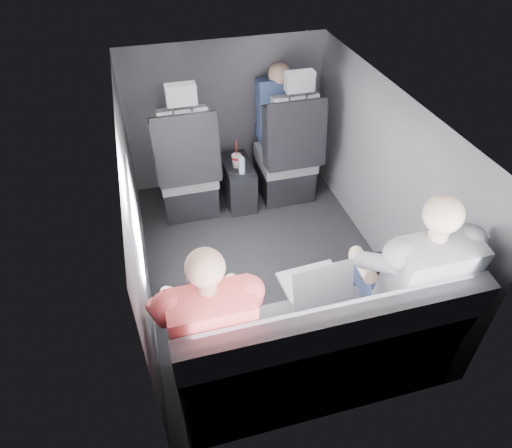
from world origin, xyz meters
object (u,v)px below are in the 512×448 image
object	(u,v)px
front_seat_right	(288,159)
water_bottle	(242,166)
laptop_silver	(316,283)
passenger_rear_left	(209,324)
soda_cup	(237,160)
passenger_rear_right	(408,279)
laptop_black	(389,267)
laptop_white	(209,304)
center_console	(238,183)
rear_bench	(316,351)
front_seat_left	(188,174)
passenger_front_right	(278,111)

from	to	relation	value
front_seat_right	water_bottle	xyz separation A→B (m)	(-0.45, -0.11, 0.07)
laptop_silver	passenger_rear_left	distance (m)	0.66
soda_cup	passenger_rear_left	xyz separation A→B (m)	(-0.58, -1.80, 0.17)
passenger_rear_left	passenger_rear_right	distance (m)	1.16
passenger_rear_left	passenger_rear_right	size ratio (longest dim) A/B	0.95
laptop_silver	laptop_black	distance (m)	0.47
water_bottle	passenger_rear_right	distance (m)	1.80
water_bottle	laptop_white	xyz separation A→B (m)	(-0.57, -1.57, 0.16)
center_console	soda_cup	size ratio (longest dim) A/B	1.85
rear_bench	soda_cup	size ratio (longest dim) A/B	6.18
front_seat_left	laptop_silver	distance (m)	1.77
passenger_rear_left	center_console	bearing A→B (deg)	72.20
laptop_silver	front_seat_right	bearing A→B (deg)	76.69
front_seat_right	passenger_front_right	distance (m)	0.43
water_bottle	passenger_rear_left	size ratio (longest dim) A/B	0.13
soda_cup	passenger_rear_right	bearing A→B (deg)	-72.17
center_console	rear_bench	size ratio (longest dim) A/B	0.30
front_seat_right	laptop_white	bearing A→B (deg)	-121.27
laptop_white	passenger_rear_right	xyz separation A→B (m)	(1.13, -0.13, 0.02)
front_seat_right	laptop_silver	distance (m)	1.74
soda_cup	passenger_rear_right	xyz separation A→B (m)	(0.58, -1.81, 0.19)
soda_cup	passenger_front_right	world-z (taller)	passenger_front_right
front_seat_right	front_seat_left	bearing A→B (deg)	180.00
laptop_white	passenger_rear_left	world-z (taller)	passenger_rear_left
water_bottle	laptop_silver	bearing A→B (deg)	-88.19
rear_bench	water_bottle	world-z (taller)	rear_bench
laptop_white	passenger_front_right	xyz separation A→B (m)	(1.00, 1.93, 0.11)
front_seat_left	passenger_front_right	bearing A→B (deg)	16.28
laptop_white	laptop_silver	size ratio (longest dim) A/B	0.93
water_bottle	front_seat_right	bearing A→B (deg)	13.49
front_seat_left	laptop_silver	world-z (taller)	front_seat_left
front_seat_right	soda_cup	distance (m)	0.47
laptop_white	laptop_black	bearing A→B (deg)	0.20
laptop_white	passenger_rear_left	bearing A→B (deg)	-101.36
water_bottle	laptop_silver	world-z (taller)	laptop_silver
laptop_white	front_seat_left	bearing A→B (deg)	86.03
water_bottle	passenger_rear_right	size ratio (longest dim) A/B	0.12
center_console	passenger_rear_right	xyz separation A→B (m)	(0.56, -1.85, 0.46)
passenger_front_right	laptop_black	bearing A→B (deg)	-87.45
rear_bench	water_bottle	distance (m)	1.80
front_seat_right	passenger_rear_right	world-z (taller)	passenger_rear_right
water_bottle	laptop_white	distance (m)	1.67
laptop_silver	passenger_rear_right	world-z (taller)	passenger_rear_right
passenger_rear_left	front_seat_right	bearing A→B (deg)	60.00
center_console	passenger_rear_right	distance (m)	1.98
front_seat_right	laptop_white	distance (m)	1.97
laptop_black	passenger_rear_right	xyz separation A→B (m)	(0.04, -0.14, 0.03)
laptop_white	laptop_silver	distance (m)	0.62
soda_cup	laptop_white	size ratio (longest dim) A/B	0.74
center_console	passenger_front_right	bearing A→B (deg)	26.72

